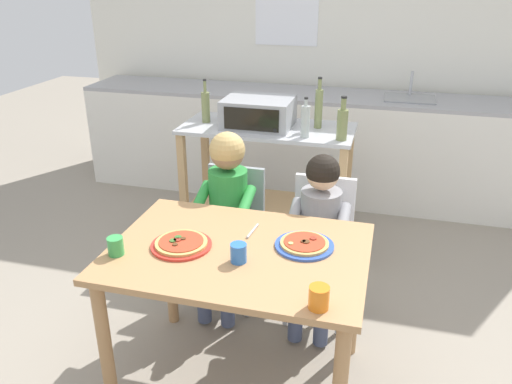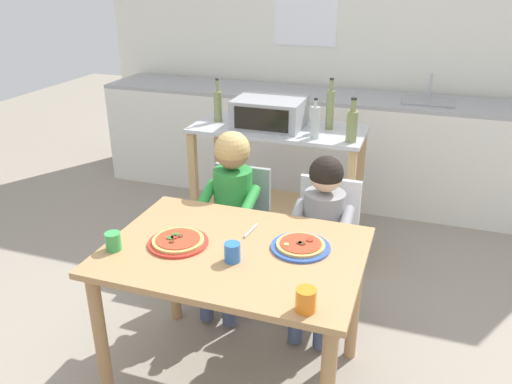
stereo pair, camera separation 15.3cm
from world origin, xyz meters
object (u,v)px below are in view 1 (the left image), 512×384
child_in_green_shirt (225,202)px  drinking_cup_green (116,246)px  bottle_clear_vinegar (342,123)px  bottle_brown_beer (206,106)px  child_in_grey_shirt (318,224)px  drinking_cup_blue (238,253)px  serving_spoon (253,231)px  dining_chair_left (232,225)px  bottle_tall_green_wine (319,107)px  drinking_cup_orange (319,298)px  pizza_plate_red_rimmed (181,244)px  kitchen_island_cart (267,167)px  dining_chair_right (320,238)px  bottle_squat_spirits (305,121)px  pizza_plate_blue_rimmed (304,244)px  toaster_oven (259,112)px  dining_table (239,272)px

child_in_green_shirt → drinking_cup_green: child_in_green_shirt is taller
bottle_clear_vinegar → bottle_brown_beer: bearing=170.6°
child_in_grey_shirt → drinking_cup_blue: (-0.25, -0.65, 0.15)m
child_in_grey_shirt → serving_spoon: size_ratio=7.02×
child_in_green_shirt → child_in_grey_shirt: size_ratio=1.07×
dining_chair_left → bottle_tall_green_wine: bearing=63.2°
drinking_cup_orange → drinking_cup_blue: bearing=148.3°
serving_spoon → dining_chair_left: bearing=117.3°
pizza_plate_red_rimmed → drinking_cup_green: bearing=-150.9°
serving_spoon → kitchen_island_cart: bearing=100.6°
dining_chair_right → child_in_green_shirt: (-0.53, -0.10, 0.21)m
bottle_clear_vinegar → drinking_cup_orange: (0.10, -1.55, -0.22)m
bottle_squat_spirits → serving_spoon: bearing=-93.2°
child_in_green_shirt → bottle_squat_spirits: bearing=62.6°
bottle_squat_spirits → pizza_plate_blue_rimmed: 1.16m
bottle_clear_vinegar → kitchen_island_cart: bearing=162.7°
kitchen_island_cart → dining_chair_right: bearing=-55.3°
toaster_oven → pizza_plate_blue_rimmed: 1.42m
bottle_tall_green_wine → kitchen_island_cart: bearing=-169.3°
child_in_grey_shirt → bottle_brown_beer: bearing=138.3°
bottle_squat_spirits → dining_chair_left: bearing=-122.5°
drinking_cup_orange → dining_table: bearing=141.0°
drinking_cup_green → drinking_cup_orange: 0.92m
toaster_oven → drinking_cup_green: (-0.23, -1.56, -0.21)m
child_in_green_shirt → pizza_plate_blue_rimmed: (0.53, -0.48, 0.07)m
bottle_squat_spirits → bottle_brown_beer: size_ratio=0.86×
pizza_plate_blue_rimmed → drinking_cup_orange: 0.45m
drinking_cup_blue → dining_chair_left: bearing=109.7°
child_in_green_shirt → pizza_plate_red_rimmed: (-0.00, -0.62, 0.07)m
bottle_squat_spirits → bottle_tall_green_wine: bottle_tall_green_wine is taller
pizza_plate_red_rimmed → bottle_clear_vinegar: bearing=66.1°
pizza_plate_red_rimmed → drinking_cup_blue: 0.29m
child_in_grey_shirt → serving_spoon: (-0.26, -0.38, 0.12)m
bottle_clear_vinegar → drinking_cup_green: (-0.81, -1.40, -0.22)m
pizza_plate_blue_rimmed → serving_spoon: size_ratio=1.89×
dining_chair_left → child_in_grey_shirt: (0.53, -0.15, 0.15)m
toaster_oven → drinking_cup_green: bearing=-98.3°
dining_chair_right → drinking_cup_green: 1.20m
dining_chair_left → child_in_green_shirt: 0.24m
pizza_plate_blue_rimmed → serving_spoon: (-0.26, 0.07, -0.01)m
pizza_plate_blue_rimmed → drinking_cup_blue: drinking_cup_blue is taller
serving_spoon → toaster_oven: bearing=103.5°
bottle_brown_beer → pizza_plate_red_rimmed: size_ratio=1.10×
serving_spoon → drinking_cup_blue: bearing=-87.2°
dining_chair_right → child_in_green_shirt: child_in_green_shirt is taller
dining_table → drinking_cup_orange: 0.55m
dining_chair_left → drinking_cup_green: (-0.25, -0.88, 0.31)m
dining_chair_right → child_in_grey_shirt: (0.00, -0.13, 0.15)m
child_in_grey_shirt → dining_chair_right: bearing=90.0°
child_in_green_shirt → kitchen_island_cart: bearing=86.8°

